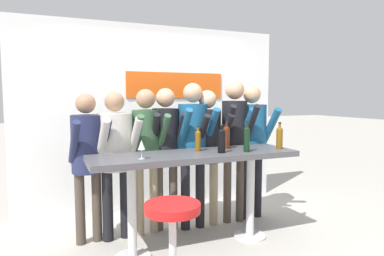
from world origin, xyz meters
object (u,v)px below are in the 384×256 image
Objects in this scene: person_center at (166,142)px; person_center_right at (193,139)px; person_left at (116,149)px; wine_glass_0 at (142,146)px; wine_bottle_2 at (280,137)px; person_far_left at (87,151)px; wine_bottle_4 at (226,136)px; bar_stool at (173,235)px; wine_bottle_1 at (247,138)px; tasting_table at (195,168)px; wine_bottle_0 at (222,140)px; person_center_left at (146,144)px; wine_bottle_3 at (198,140)px; person_rightmost at (252,137)px; person_right at (208,142)px; person_far_right at (235,134)px.

person_center_right is (0.31, -0.09, 0.03)m from person_center.
person_left is 0.67m from wine_glass_0.
person_left reaches higher than wine_bottle_2.
person_far_left is 1.52m from wine_bottle_4.
wine_bottle_2 is (1.49, 0.67, 0.63)m from bar_stool.
person_far_left reaches higher than wine_bottle_1.
wine_bottle_1 is (0.65, -0.72, 0.10)m from person_center.
wine_bottle_2 is at bearing 24.04° from bar_stool.
wine_bottle_0 is (0.25, -0.10, 0.30)m from tasting_table.
person_center_left reaches higher than tasting_table.
tasting_table is 0.31m from wine_bottle_3.
person_rightmost reaches higher than wine_glass_0.
wine_bottle_4 is at bearing -51.89° from person_center_right.
person_center is (0.40, 1.35, 0.54)m from bar_stool.
wine_bottle_4 is (0.43, 0.14, 0.30)m from tasting_table.
person_center_right is 0.20m from person_right.
person_far_right is at bearing 1.60° from person_center_right.
person_far_right is 0.46m from wine_bottle_4.
person_left is at bearing 100.98° from wine_glass_0.
wine_bottle_3 is 0.71m from wine_glass_0.
person_rightmost is at bearing 2.20° from person_right.
person_center_right reaches higher than bar_stool.
bar_stool is 1.44m from person_center_left.
person_center is 0.94× the size of person_far_right.
tasting_table is 1.29× the size of person_center.
person_far_left is 1.70m from wine_bottle_1.
person_center reaches higher than wine_bottle_3.
wine_glass_0 is (-0.23, -0.67, 0.08)m from person_center_left.
person_left is 0.97× the size of person_center.
person_left is at bearing 151.90° from wine_bottle_3.
bar_stool is 1.47m from wine_bottle_4.
person_right is 0.96× the size of person_rightmost.
person_far_right is at bearing 50.13° from wine_bottle_0.
person_center_right is 0.99m from wine_glass_0.
person_far_left is 1.76m from person_far_right.
wine_bottle_3 is at bearing -28.75° from person_far_left.
person_center is 5.72× the size of wine_bottle_0.
person_left is (-0.72, 0.52, 0.16)m from tasting_table.
person_rightmost reaches higher than tasting_table.
wine_glass_0 is at bearing -178.36° from wine_bottle_0.
wine_bottle_3 is at bearing 18.35° from wine_glass_0.
wine_bottle_3 is 0.37m from wine_bottle_4.
person_far_left reaches higher than bar_stool.
person_rightmost is at bearing 22.27° from wine_glass_0.
wine_bottle_0 is (0.07, -0.58, 0.06)m from person_center_right.
bar_stool is at bearing -155.96° from wine_bottle_2.
wine_bottle_3 is at bearing 55.65° from bar_stool.
person_center_right is 5.86× the size of wine_bottle_2.
person_rightmost reaches higher than person_right.
person_rightmost is 5.26× the size of wine_bottle_1.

